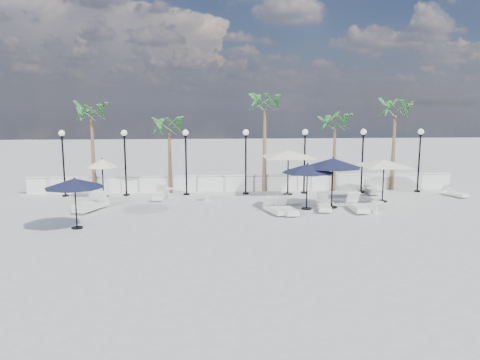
{
  "coord_description": "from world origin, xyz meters",
  "views": [
    {
      "loc": [
        -2.17,
        -20.72,
        5.35
      ],
      "look_at": [
        -0.61,
        2.57,
        1.5
      ],
      "focal_mm": 35.0,
      "sensor_mm": 36.0,
      "label": 1
    }
  ],
  "objects": [
    {
      "name": "lamppost_5",
      "position": [
        7.0,
        6.5,
        2.49
      ],
      "size": [
        0.36,
        0.36,
        3.84
      ],
      "color": "black",
      "rests_on": "ground"
    },
    {
      "name": "palm_2",
      "position": [
        1.2,
        7.3,
        5.12
      ],
      "size": [
        2.6,
        2.6,
        6.1
      ],
      "color": "brown",
      "rests_on": "ground"
    },
    {
      "name": "palm_4",
      "position": [
        9.2,
        7.3,
        4.73
      ],
      "size": [
        2.6,
        2.6,
        5.7
      ],
      "color": "brown",
      "rests_on": "ground"
    },
    {
      "name": "parasol_navy_left",
      "position": [
        -7.89,
        -0.7,
        1.98
      ],
      "size": [
        2.54,
        2.54,
        2.24
      ],
      "color": "black",
      "rests_on": "ground"
    },
    {
      "name": "palm_0",
      "position": [
        -9.0,
        7.3,
        4.53
      ],
      "size": [
        2.6,
        2.6,
        5.5
      ],
      "color": "brown",
      "rests_on": "ground"
    },
    {
      "name": "lamppost_6",
      "position": [
        10.5,
        6.5,
        2.49
      ],
      "size": [
        0.36,
        0.36,
        3.84
      ],
      "color": "black",
      "rests_on": "ground"
    },
    {
      "name": "lamppost_1",
      "position": [
        -7.0,
        6.5,
        2.49
      ],
      "size": [
        0.36,
        0.36,
        3.84
      ],
      "color": "black",
      "rests_on": "ground"
    },
    {
      "name": "side_table_1",
      "position": [
        -2.31,
        4.72,
        0.3
      ],
      "size": [
        0.51,
        0.51,
        0.49
      ],
      "color": "beige",
      "rests_on": "ground"
    },
    {
      "name": "side_table_0",
      "position": [
        -4.46,
        5.68,
        0.33
      ],
      "size": [
        0.57,
        0.57,
        0.55
      ],
      "color": "beige",
      "rests_on": "ground"
    },
    {
      "name": "lamppost_2",
      "position": [
        -3.5,
        6.5,
        2.49
      ],
      "size": [
        0.36,
        0.36,
        3.84
      ],
      "color": "black",
      "rests_on": "ground"
    },
    {
      "name": "lounger_8",
      "position": [
        11.99,
        4.95,
        0.2
      ],
      "size": [
        1.09,
        1.7,
        0.61
      ],
      "rotation": [
        0.0,
        0.0,
        0.39
      ],
      "color": "beige",
      "rests_on": "ground"
    },
    {
      "name": "lounger_5",
      "position": [
        5.24,
        1.68,
        0.26
      ],
      "size": [
        0.68,
        2.03,
        0.76
      ],
      "rotation": [
        0.0,
        0.0,
        0.01
      ],
      "color": "beige",
      "rests_on": "ground"
    },
    {
      "name": "balustrade",
      "position": [
        0.0,
        7.5,
        0.47
      ],
      "size": [
        26.0,
        0.3,
        1.01
      ],
      "color": "silver",
      "rests_on": "ground"
    },
    {
      "name": "parasol_cream_sq_a",
      "position": [
        2.47,
        6.2,
        2.61
      ],
      "size": [
        5.74,
        5.74,
        2.82
      ],
      "color": "black",
      "rests_on": "ground"
    },
    {
      "name": "parasol_navy_mid",
      "position": [
        2.78,
        2.3,
        2.09
      ],
      "size": [
        2.65,
        2.65,
        2.38
      ],
      "color": "black",
      "rests_on": "ground"
    },
    {
      "name": "lounger_6",
      "position": [
        3.61,
        2.02,
        0.24
      ],
      "size": [
        0.93,
        2.02,
        0.73
      ],
      "rotation": [
        0.0,
        0.0,
        -0.16
      ],
      "color": "beige",
      "rests_on": "ground"
    },
    {
      "name": "side_table_2",
      "position": [
        6.05,
        1.17,
        0.35
      ],
      "size": [
        0.6,
        0.6,
        0.58
      ],
      "color": "beige",
      "rests_on": "ground"
    },
    {
      "name": "palm_3",
      "position": [
        5.5,
        7.3,
        3.95
      ],
      "size": [
        2.6,
        2.6,
        4.9
      ],
      "color": "brown",
      "rests_on": "ground"
    },
    {
      "name": "parasol_cream_small",
      "position": [
        -8.26,
        6.2,
        1.93
      ],
      "size": [
        1.84,
        1.84,
        2.26
      ],
      "color": "black",
      "rests_on": "ground"
    },
    {
      "name": "lounger_1",
      "position": [
        -4.97,
        5.4,
        0.23
      ],
      "size": [
        0.73,
        1.9,
        0.7
      ],
      "rotation": [
        0.0,
        0.0,
        -0.07
      ],
      "color": "beige",
      "rests_on": "ground"
    },
    {
      "name": "lounger_2",
      "position": [
        -8.08,
        2.64,
        0.27
      ],
      "size": [
        1.48,
        2.24,
        0.8
      ],
      "rotation": [
        0.0,
        0.0,
        -0.41
      ],
      "color": "beige",
      "rests_on": "ground"
    },
    {
      "name": "lounger_7",
      "position": [
        7.55,
        6.22,
        0.25
      ],
      "size": [
        0.85,
        2.02,
        0.74
      ],
      "rotation": [
        0.0,
        0.0,
        -0.11
      ],
      "color": "beige",
      "rests_on": "ground"
    },
    {
      "name": "lamppost_0",
      "position": [
        -10.5,
        6.5,
        2.49
      ],
      "size": [
        0.36,
        0.36,
        3.84
      ],
      "color": "black",
      "rests_on": "ground"
    },
    {
      "name": "lounger_0",
      "position": [
        -8.47,
        3.44,
        0.27
      ],
      "size": [
        1.12,
        2.22,
        0.79
      ],
      "rotation": [
        0.0,
        0.0,
        -0.22
      ],
      "color": "beige",
      "rests_on": "ground"
    },
    {
      "name": "ground",
      "position": [
        0.0,
        0.0,
        0.0
      ],
      "size": [
        100.0,
        100.0,
        0.0
      ],
      "primitive_type": "plane",
      "color": "#9D9E99",
      "rests_on": "ground"
    },
    {
      "name": "lounger_3",
      "position": [
        1.59,
        1.35,
        0.24
      ],
      "size": [
        1.0,
        2.02,
        0.73
      ],
      "rotation": [
        0.0,
        0.0,
        0.2
      ],
      "color": "beige",
      "rests_on": "ground"
    },
    {
      "name": "lounger_4",
      "position": [
        1.05,
        1.46,
        0.22
      ],
      "size": [
        1.09,
        1.86,
        0.66
      ],
      "rotation": [
        0.0,
        0.0,
        0.31
      ],
      "color": "beige",
      "rests_on": "ground"
    },
    {
      "name": "palm_1",
      "position": [
        -4.5,
        7.3,
        3.75
      ],
      "size": [
        2.6,
        2.6,
        4.7
      ],
      "color": "brown",
      "rests_on": "ground"
    },
    {
      "name": "parasol_cream_sq_b",
      "position": [
        7.31,
        3.82,
        2.31
      ],
      "size": [
        4.98,
        4.98,
        2.5
      ],
      "color": "black",
      "rests_on": "ground"
    },
    {
      "name": "lamppost_4",
      "position": [
        3.5,
        6.5,
        2.49
      ],
      "size": [
        0.36,
        0.36,
        3.84
      ],
      "color": "black",
      "rests_on": "ground"
    },
    {
      "name": "lamppost_3",
      "position": [
        0.0,
        6.5,
        2.49
      ],
      "size": [
        0.36,
        0.36,
        3.84
      ],
      "color": "black",
      "rests_on": "ground"
    },
    {
      "name": "parasol_navy_right",
      "position": [
        4.15,
        2.56,
        2.32
      ],
      "size": [
        2.95,
        2.95,
        2.64
      ],
      "color": "black",
      "rests_on": "ground"
    }
  ]
}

